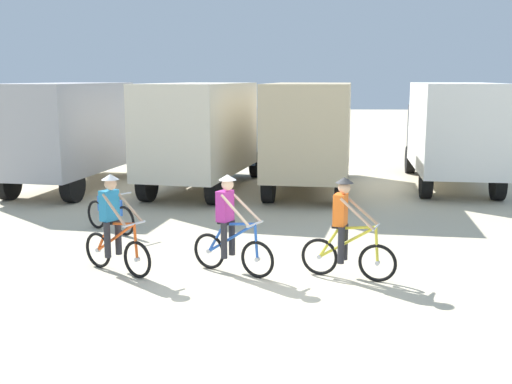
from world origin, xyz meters
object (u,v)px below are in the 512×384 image
box_truck_grey_hauler (75,130)px  cyclist_orange_shirt (114,227)px  box_truck_cream_rv (205,131)px  box_truck_tan_camper (311,131)px  cyclist_cowboy_hat (230,228)px  box_truck_white_box (452,129)px  bicycle_spare (110,215)px  cyclist_near_camera (345,232)px

box_truck_grey_hauler → cyclist_orange_shirt: box_truck_grey_hauler is taller
cyclist_orange_shirt → box_truck_cream_rv: bearing=86.0°
box_truck_tan_camper → cyclist_orange_shirt: box_truck_tan_camper is taller
box_truck_tan_camper → cyclist_orange_shirt: size_ratio=3.83×
box_truck_tan_camper → cyclist_orange_shirt: (-3.93, -8.72, -1.03)m
box_truck_grey_hauler → cyclist_cowboy_hat: 10.47m
box_truck_cream_rv → box_truck_tan_camper: bearing=1.1°
box_truck_cream_rv → box_truck_white_box: (7.95, 0.96, 0.00)m
box_truck_white_box → box_truck_cream_rv: bearing=-173.1°
box_truck_grey_hauler → box_truck_cream_rv: 4.19m
box_truck_grey_hauler → box_truck_cream_rv: (4.18, -0.12, 0.00)m
box_truck_cream_rv → cyclist_cowboy_hat: 8.80m
box_truck_grey_hauler → cyclist_orange_shirt: bearing=-67.8°
box_truck_tan_camper → cyclist_orange_shirt: 9.62m
cyclist_orange_shirt → bicycle_spare: cyclist_orange_shirt is taller
cyclist_cowboy_hat → cyclist_orange_shirt: bearing=-178.7°
cyclist_near_camera → bicycle_spare: (-5.09, 3.15, -0.45)m
box_truck_white_box → cyclist_near_camera: (-4.37, -9.78, -1.03)m
box_truck_grey_hauler → cyclist_cowboy_hat: bearing=-56.9°
cyclist_orange_shirt → cyclist_near_camera: same height
box_truck_grey_hauler → cyclist_orange_shirt: (3.58, -8.77, -1.03)m
cyclist_cowboy_hat → cyclist_near_camera: 2.08m
box_truck_tan_camper → cyclist_cowboy_hat: bearing=-101.9°
box_truck_cream_rv → box_truck_tan_camper: (3.33, 0.07, 0.00)m
box_truck_grey_hauler → cyclist_near_camera: (7.76, -8.94, -1.03)m
box_truck_cream_rv → cyclist_near_camera: (3.58, -8.82, -1.03)m
box_truck_white_box → bicycle_spare: size_ratio=4.95×
cyclist_orange_shirt → cyclist_cowboy_hat: same height
bicycle_spare → cyclist_near_camera: bearing=-31.8°
cyclist_cowboy_hat → bicycle_spare: cyclist_cowboy_hat is taller
cyclist_near_camera → box_truck_grey_hauler: bearing=131.0°
box_truck_cream_rv → box_truck_tan_camper: 3.33m
cyclist_cowboy_hat → cyclist_near_camera: bearing=-6.0°
box_truck_cream_rv → cyclist_cowboy_hat: box_truck_cream_rv is taller
box_truck_white_box → cyclist_cowboy_hat: size_ratio=3.82×
box_truck_grey_hauler → box_truck_white_box: 12.16m
box_truck_cream_rv → box_truck_white_box: size_ratio=1.02×
box_truck_tan_camper → cyclist_near_camera: (0.24, -8.89, -1.03)m
box_truck_cream_rv → bicycle_spare: box_truck_cream_rv is taller
box_truck_white_box → cyclist_near_camera: 10.76m
box_truck_grey_hauler → bicycle_spare: size_ratio=5.00×
box_truck_white_box → cyclist_cowboy_hat: bearing=-123.9°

